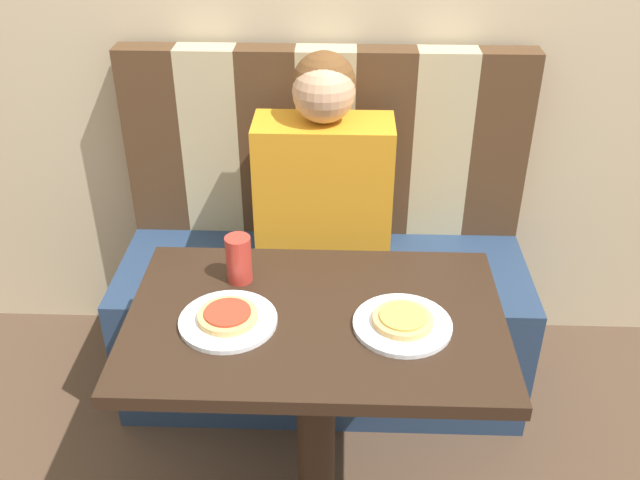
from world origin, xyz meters
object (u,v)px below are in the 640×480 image
Objects in this scene: person at (323,171)px; plate_left at (228,321)px; pizza_left at (228,315)px; drinking_cup at (239,259)px; pizza_right at (403,319)px; plate_right at (402,325)px.

person is 2.98× the size of plate_left.
person is 4.92× the size of pizza_left.
pizza_right is at bearing -23.92° from drinking_cup.
plate_left is at bearing 165.96° from pizza_left.
plate_right is (0.40, 0.00, 0.00)m from plate_left.
drinking_cup is at bearing -113.27° from person.
pizza_left is at bearing 180.00° from pizza_right.
plate_right is 0.02m from pizza_right.
plate_right is 0.40m from pizza_left.
plate_left is (-0.20, -0.63, -0.08)m from person.
drinking_cup reaches higher than pizza_left.
person is 0.66m from pizza_right.
drinking_cup is (-0.19, -0.45, -0.02)m from person.
person reaches higher than plate_left.
pizza_left is (0.00, -0.00, 0.02)m from plate_left.
plate_left is at bearing -107.62° from person.
plate_left and plate_right have the same top height.
plate_left is at bearing -91.53° from drinking_cup.
pizza_right is at bearing -72.38° from person.
plate_left is at bearing 180.00° from pizza_right.
drinking_cup is (-0.39, 0.17, 0.06)m from plate_right.
plate_right is 0.43m from drinking_cup.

